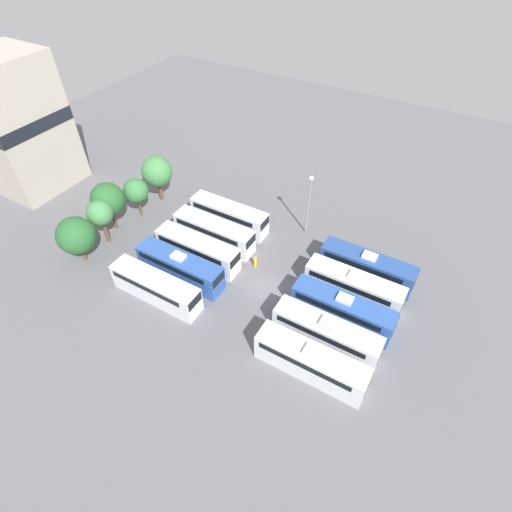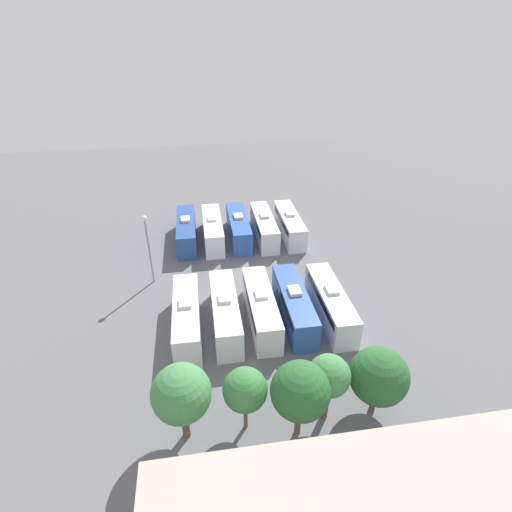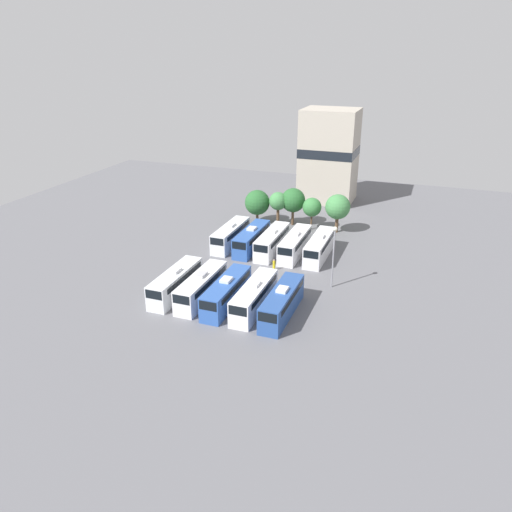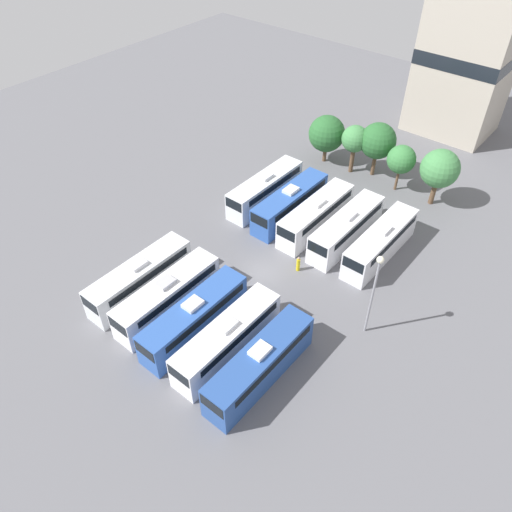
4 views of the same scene
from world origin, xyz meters
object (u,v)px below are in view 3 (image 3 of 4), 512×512
Objects in this scene: bus_6 at (252,238)px; tree_0 at (257,203)px; bus_3 at (254,296)px; bus_0 at (176,282)px; bus_5 at (231,235)px; worker_person at (274,265)px; tree_3 at (312,207)px; bus_4 at (282,302)px; bus_7 at (272,241)px; bus_8 at (295,244)px; tree_2 at (293,200)px; bus_2 at (227,292)px; bus_9 at (320,246)px; tree_1 at (278,201)px; depot_building at (329,156)px; tree_4 at (338,207)px; bus_1 at (202,286)px; light_pole at (334,247)px.

bus_6 is 1.77× the size of tree_0.
bus_0 is at bearing 179.24° from bus_3.
bus_5 is 6.47× the size of worker_person.
bus_4 is at bearing -82.14° from tree_3.
bus_7 is 3.66m from bus_8.
tree_2 is at bearing 162.91° from tree_3.
bus_2 is at bearing -89.47° from bus_7.
bus_8 and bus_9 have the same top height.
worker_person is at bearing -73.73° from tree_1.
bus_5 is 1.00× the size of bus_9.
bus_5 is 1.77× the size of tree_1.
bus_6 and bus_7 have the same top height.
bus_7 and bus_9 have the same top height.
depot_building is (1.75, 30.64, 7.54)m from bus_7.
bus_4 is at bearing -83.42° from depot_building.
bus_5 is 14.75m from tree_2.
bus_6 and bus_9 have the same top height.
bus_5 is at bearing -106.44° from depot_building.
bus_0 is 18.47m from bus_6.
bus_7 is 31.60m from depot_building.
worker_person is at bearing 50.33° from bus_0.
bus_3 is 1.89× the size of tree_3.
depot_building is (-1.91, 30.50, 7.54)m from bus_8.
tree_0 is at bearing 179.73° from tree_1.
depot_building reaches higher than bus_7.
bus_8 is 0.58× the size of depot_building.
tree_0 is 1.00× the size of tree_1.
bus_9 is at bearing 89.86° from bus_4.
tree_4 is (14.83, 11.82, 2.76)m from bus_5.
bus_2 is (3.59, -0.29, 0.00)m from bus_1.
bus_3 is 11.79m from worker_person.
bus_7 is 13.55m from tree_2.
tree_0 is at bearing 96.61° from bus_1.
bus_1 is at bearing 0.45° from bus_0.
tree_3 is at bearing -0.34° from tree_0.
bus_4 and bus_8 have the same top height.
bus_4 is 19.02m from bus_8.
tree_0 is at bearing 130.85° from light_pole.
light_pole reaches higher than worker_person.
bus_2 is 30.70m from tree_3.
worker_person is at bearing -92.19° from tree_3.
bus_9 is at bearing -39.39° from tree_0.
bus_8 is at bearing -86.42° from depot_building.
tree_2 is (-4.35, 31.50, 2.79)m from bus_3.
tree_3 is at bearing 71.21° from bus_0.
bus_0 is at bearing -101.77° from tree_2.
bus_5 reaches higher than worker_person.
bus_7 is at bearing -122.12° from tree_4.
bus_6 is 3.41m from bus_7.
tree_2 reaches higher than tree_4.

